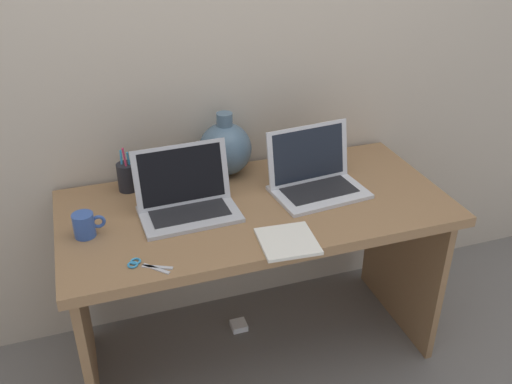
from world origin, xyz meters
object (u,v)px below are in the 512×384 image
Objects in this scene: green_vase at (225,148)px; notebook_stack at (288,241)px; scissors at (142,265)px; laptop_left at (186,195)px; coffee_mug at (85,225)px; pen_cup at (127,177)px; power_brick at (239,326)px; laptop_right at (314,174)px.

green_vase is 1.36× the size of notebook_stack.
laptop_left is at bearing 54.25° from scissors.
laptop_left is 0.37m from coffee_mug.
green_vase is 0.58m from notebook_stack.
laptop_left is at bearing -131.67° from green_vase.
pen_cup is 0.89m from power_brick.
laptop_right is at bearing -19.88° from power_brick.
coffee_mug is 0.59× the size of pen_cup.
notebook_stack is 0.69m from coffee_mug.
green_vase is 1.41× the size of pen_cup.
power_brick is at bearing 26.08° from laptop_left.
pen_cup is (0.18, 0.28, 0.01)m from coffee_mug.
green_vase reaches higher than notebook_stack.
pen_cup reaches higher than coffee_mug.
notebook_stack is at bearing -49.69° from pen_cup.
power_brick is at bearing -16.36° from pen_cup.
pen_cup is (-0.69, 0.22, -0.01)m from laptop_right.
power_brick is (0.41, -0.12, -0.78)m from pen_cup.
laptop_right is 1.99× the size of pen_cup.
coffee_mug is at bearing -122.42° from pen_cup.
laptop_left is 5.14× the size of power_brick.
laptop_right reaches higher than laptop_left.
pen_cup is at bearing 163.64° from power_brick.
power_brick is at bearing 160.12° from laptop_right.
laptop_left is 3.27× the size of coffee_mug.
laptop_right is 0.85m from power_brick.
green_vase is 3.75× the size of power_brick.
laptop_left is at bearing -51.24° from pen_cup.
pen_cup is (-0.40, -0.02, -0.05)m from green_vase.
laptop_right is at bearing 0.54° from laptop_left.
laptop_right reaches higher than coffee_mug.
green_vase is 0.69m from scissors.
laptop_right is 0.73m from pen_cup.
pen_cup is 0.52m from scissors.
coffee_mug reaches higher than power_brick.
power_brick is (0.59, 0.16, -0.77)m from coffee_mug.
green_vase reaches higher than power_brick.
laptop_right is 5.31× the size of power_brick.
scissors is at bearing -125.75° from laptop_left.
scissors is (0.16, -0.23, -0.04)m from coffee_mug.
laptop_left is 0.97× the size of laptop_right.
scissors is 0.94m from power_brick.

